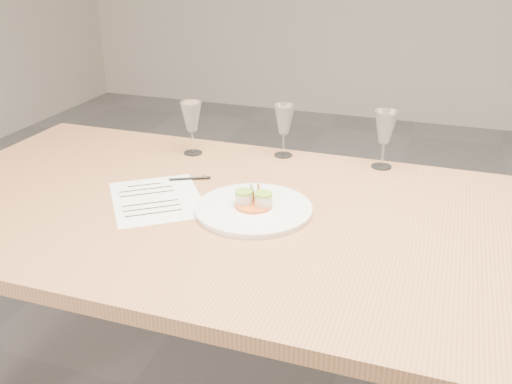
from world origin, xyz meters
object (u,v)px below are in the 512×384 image
(dining_table, at_px, (329,246))
(wine_glass_1, at_px, (284,121))
(ballpoint_pen, at_px, (190,179))
(dinner_plate, at_px, (254,208))
(wine_glass_2, at_px, (385,128))
(wine_glass_0, at_px, (191,118))
(recipe_sheet, at_px, (157,199))

(dining_table, relative_size, wine_glass_1, 13.65)
(ballpoint_pen, bearing_deg, dinner_plate, -56.15)
(dining_table, relative_size, wine_glass_2, 12.91)
(ballpoint_pen, distance_m, wine_glass_1, 0.38)
(dinner_plate, relative_size, ballpoint_pen, 2.73)
(dinner_plate, height_order, wine_glass_0, wine_glass_0)
(wine_glass_1, bearing_deg, ballpoint_pen, -125.09)
(ballpoint_pen, relative_size, wine_glass_0, 0.65)
(ballpoint_pen, distance_m, wine_glass_0, 0.26)
(wine_glass_0, relative_size, wine_glass_2, 0.97)
(ballpoint_pen, xyz_separation_m, wine_glass_0, (-0.09, 0.22, 0.12))
(dining_table, distance_m, wine_glass_2, 0.49)
(recipe_sheet, height_order, wine_glass_2, wine_glass_2)
(wine_glass_0, bearing_deg, ballpoint_pen, -67.22)
(dining_table, distance_m, wine_glass_0, 0.69)
(dining_table, distance_m, dinner_plate, 0.23)
(ballpoint_pen, relative_size, wine_glass_2, 0.63)
(dinner_plate, relative_size, wine_glass_1, 1.80)
(dining_table, height_order, ballpoint_pen, ballpoint_pen)
(ballpoint_pen, bearing_deg, wine_glass_2, 2.23)
(dining_table, xyz_separation_m, wine_glass_0, (-0.56, 0.36, 0.19))
(recipe_sheet, distance_m, wine_glass_1, 0.53)
(wine_glass_0, bearing_deg, recipe_sheet, -80.68)
(dinner_plate, xyz_separation_m, wine_glass_1, (-0.05, 0.44, 0.11))
(dining_table, height_order, recipe_sheet, recipe_sheet)
(dining_table, relative_size, ballpoint_pen, 20.65)
(dinner_plate, xyz_separation_m, recipe_sheet, (-0.29, -0.02, -0.01))
(dining_table, height_order, wine_glass_0, wine_glass_0)
(dinner_plate, relative_size, recipe_sheet, 0.81)
(dinner_plate, height_order, ballpoint_pen, dinner_plate)
(wine_glass_0, bearing_deg, dining_table, -32.60)
(wine_glass_1, distance_m, wine_glass_2, 0.33)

